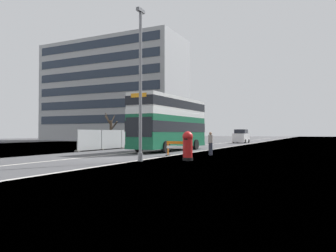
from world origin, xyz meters
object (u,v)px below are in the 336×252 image
car_oncoming_near (191,137)px  pedestrian_at_kerb (211,144)px  red_pillar_postbox (188,145)px  lamppost_foreground (140,89)px  car_receding_mid (241,137)px  double_decker_bus (170,123)px  roadworks_barrier (178,147)px

car_oncoming_near → pedestrian_at_kerb: car_oncoming_near is taller
red_pillar_postbox → pedestrian_at_kerb: (-0.24, 5.01, -0.09)m
lamppost_foreground → car_receding_mid: bearing=94.0°
car_oncoming_near → car_receding_mid: 11.04m
lamppost_foreground → car_receding_mid: 36.60m
lamppost_foreground → pedestrian_at_kerb: 7.75m
double_decker_bus → red_pillar_postbox: double_decker_bus is taller
lamppost_foreground → car_oncoming_near: (-7.36, 26.43, -3.15)m
double_decker_bus → car_receding_mid: double_decker_bus is taller
lamppost_foreground → pedestrian_at_kerb: bearing=73.1°
lamppost_foreground → roadworks_barrier: bearing=86.5°
roadworks_barrier → car_oncoming_near: bearing=109.3°
lamppost_foreground → red_pillar_postbox: (2.27, 1.67, -3.26)m
double_decker_bus → lamppost_foreground: 11.11m
red_pillar_postbox → car_oncoming_near: size_ratio=0.44×
roadworks_barrier → pedestrian_at_kerb: bearing=49.6°
lamppost_foreground → pedestrian_at_kerb: lamppost_foreground is taller
lamppost_foreground → double_decker_bus: bearing=106.5°
roadworks_barrier → car_receding_mid: 31.88m
red_pillar_postbox → pedestrian_at_kerb: bearing=92.7°
roadworks_barrier → pedestrian_at_kerb: size_ratio=1.03×
red_pillar_postbox → car_receding_mid: (-4.83, 34.70, 0.09)m
lamppost_foreground → red_pillar_postbox: lamppost_foreground is taller
car_oncoming_near → red_pillar_postbox: bearing=-68.7°
lamppost_foreground → roadworks_barrier: 5.84m
double_decker_bus → pedestrian_at_kerb: (5.15, -3.86, -1.74)m
red_pillar_postbox → roadworks_barrier: 3.57m
double_decker_bus → car_oncoming_near: double_decker_bus is taller
lamppost_foreground → roadworks_barrier: (0.29, 4.62, -3.56)m
double_decker_bus → red_pillar_postbox: bearing=-58.7°
double_decker_bus → car_receding_mid: (0.56, 25.83, -1.55)m
red_pillar_postbox → roadworks_barrier: bearing=124.0°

